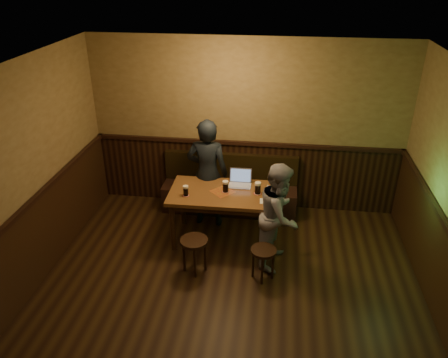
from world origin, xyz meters
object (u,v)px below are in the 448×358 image
at_px(stool_left, 194,246).
at_px(person_grey, 279,215).
at_px(stool_right, 263,255).
at_px(laptop, 240,181).
at_px(bench, 230,193).
at_px(pint_right, 258,188).
at_px(pint_left, 186,191).
at_px(pub_table, 222,198).
at_px(pint_mid, 226,186).
at_px(person_suit, 207,173).

xyz_separation_m(stool_left, person_grey, (1.10, 0.37, 0.34)).
height_order(stool_right, laptop, laptop).
relative_size(bench, pint_right, 12.26).
bearing_deg(pint_left, bench, 64.81).
bearing_deg(pint_right, pub_table, -178.73).
relative_size(pint_mid, pint_right, 0.96).
xyz_separation_m(laptop, person_suit, (-0.52, 0.19, -0.00)).
height_order(pint_left, pint_mid, pint_mid).
xyz_separation_m(bench, pub_table, (0.00, -0.87, 0.39)).
height_order(pint_left, laptop, laptop).
bearing_deg(person_suit, pint_mid, 128.92).
height_order(bench, pub_table, bench).
relative_size(pub_table, person_suit, 0.88).
bearing_deg(person_grey, pint_right, 50.18).
height_order(pub_table, stool_left, pub_table).
bearing_deg(pint_left, pint_right, 10.74).
relative_size(pint_mid, person_grey, 0.12).
bearing_deg(pub_table, stool_left, -109.65).
relative_size(bench, stool_left, 4.38).
relative_size(pub_table, stool_right, 3.35).
bearing_deg(pint_mid, pub_table, -176.39).
bearing_deg(person_grey, stool_right, 169.47).
relative_size(pint_left, pint_mid, 0.90).
bearing_deg(pint_left, laptop, 30.60).
distance_m(stool_left, person_suit, 1.31).
relative_size(stool_right, pint_left, 2.96).
relative_size(pub_table, laptop, 4.70).
relative_size(stool_left, person_grey, 0.34).
bearing_deg(person_grey, person_suit, 65.88).
xyz_separation_m(pint_right, person_suit, (-0.79, 0.43, -0.03)).
bearing_deg(pint_right, stool_left, -134.06).
relative_size(pint_left, person_suit, 0.09).
bearing_deg(pint_left, person_grey, -10.39).
xyz_separation_m(stool_right, laptop, (-0.42, 1.07, 0.51)).
height_order(pint_mid, person_grey, person_grey).
bearing_deg(stool_left, laptop, 64.29).
relative_size(bench, person_suit, 1.26).
distance_m(pub_table, laptop, 0.38).
xyz_separation_m(stool_left, person_suit, (-0.02, 1.23, 0.47)).
distance_m(pub_table, stool_left, 0.89).
bearing_deg(pint_left, pub_table, 19.82).
height_order(stool_left, pint_mid, pint_mid).
bearing_deg(pint_right, bench, 120.29).
bearing_deg(pint_right, person_suit, 151.74).
relative_size(pub_table, pint_mid, 8.87).
height_order(pint_left, person_grey, person_grey).
relative_size(pint_right, laptop, 0.55).
xyz_separation_m(stool_left, laptop, (0.50, 1.04, 0.47)).
bearing_deg(pub_table, person_grey, -27.74).
bearing_deg(person_suit, person_grey, 143.81).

